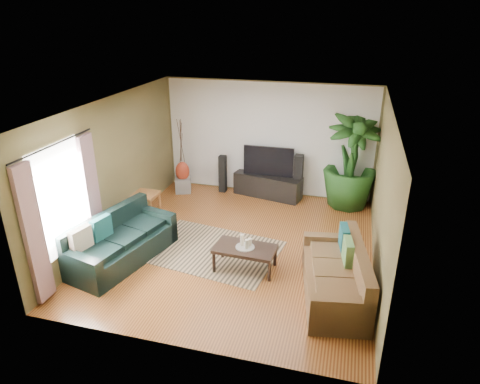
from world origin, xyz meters
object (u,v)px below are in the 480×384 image
(television, at_px, (269,161))
(side_table, at_px, (146,205))
(coffee_table, at_px, (245,258))
(sofa_right, at_px, (335,272))
(pedestal, at_px, (183,185))
(sofa_left, at_px, (122,239))
(tv_stand, at_px, (268,186))
(speaker_left, at_px, (223,174))
(potted_plant, at_px, (351,161))
(vase, at_px, (182,171))
(speaker_right, at_px, (298,178))

(television, bearing_deg, side_table, -142.40)
(coffee_table, xyz_separation_m, television, (-0.26, 3.20, 0.68))
(sofa_right, relative_size, side_table, 3.55)
(side_table, bearing_deg, pedestal, 80.60)
(sofa_left, relative_size, sofa_right, 1.07)
(sofa_left, bearing_deg, tv_stand, -15.08)
(side_table, bearing_deg, speaker_left, 56.39)
(speaker_left, relative_size, potted_plant, 0.43)
(tv_stand, relative_size, speaker_left, 1.76)
(coffee_table, bearing_deg, pedestal, 131.79)
(speaker_left, bearing_deg, television, 0.24)
(side_table, bearing_deg, sofa_right, -23.36)
(vase, xyz_separation_m, side_table, (-0.25, -1.50, -0.27))
(sofa_right, distance_m, pedestal, 5.08)
(side_table, bearing_deg, coffee_table, -28.66)
(speaker_left, bearing_deg, speaker_right, 0.24)
(coffee_table, xyz_separation_m, side_table, (-2.58, 1.41, 0.06))
(sofa_left, relative_size, tv_stand, 1.28)
(sofa_left, height_order, sofa_right, same)
(potted_plant, bearing_deg, side_table, -157.30)
(sofa_right, height_order, potted_plant, potted_plant)
(television, relative_size, speaker_left, 1.29)
(television, bearing_deg, coffee_table, -85.36)
(sofa_right, relative_size, pedestal, 5.25)
(potted_plant, height_order, vase, potted_plant)
(television, distance_m, speaker_right, 0.79)
(speaker_left, relative_size, vase, 1.95)
(sofa_left, xyz_separation_m, pedestal, (-0.14, 3.20, -0.24))
(tv_stand, relative_size, potted_plant, 0.76)
(tv_stand, distance_m, side_table, 2.93)
(sofa_right, bearing_deg, pedestal, -140.22)
(speaker_left, bearing_deg, coffee_table, -66.22)
(sofa_right, relative_size, vase, 4.10)
(pedestal, relative_size, vase, 0.78)
(television, height_order, vase, television)
(side_table, bearing_deg, sofa_left, -77.06)
(sofa_right, relative_size, coffee_table, 1.85)
(coffee_table, height_order, tv_stand, tv_stand)
(coffee_table, relative_size, tv_stand, 0.65)
(potted_plant, bearing_deg, vase, -176.35)
(potted_plant, xyz_separation_m, pedestal, (-3.95, -0.25, -0.88))
(sofa_right, height_order, vase, sofa_right)
(sofa_right, xyz_separation_m, speaker_left, (-2.93, 3.57, 0.04))
(speaker_right, bearing_deg, sofa_left, -124.85)
(sofa_left, xyz_separation_m, vase, (-0.14, 3.20, 0.11))
(side_table, bearing_deg, tv_stand, 37.60)
(tv_stand, xyz_separation_m, side_table, (-2.32, -1.79, 0.00))
(television, distance_m, vase, 2.12)
(pedestal, relative_size, side_table, 0.68)
(speaker_left, relative_size, side_table, 1.68)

